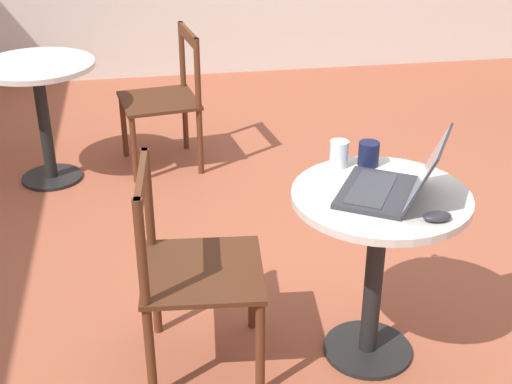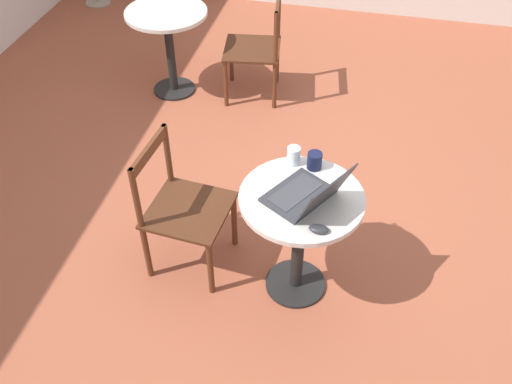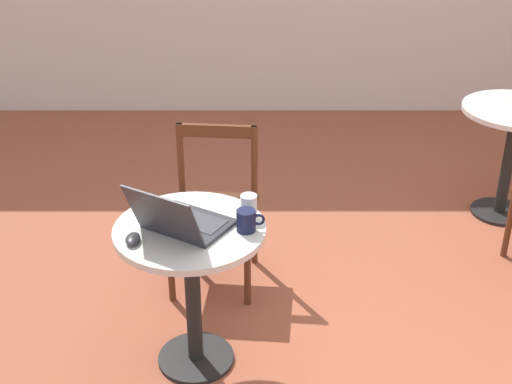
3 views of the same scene
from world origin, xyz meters
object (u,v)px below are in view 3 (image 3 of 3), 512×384
Objects in this scene: cafe_table_mid at (509,134)px; mug at (244,221)px; mouse at (130,239)px; chair_near_back at (211,208)px; laptop at (178,221)px; cafe_table_near at (188,262)px; drinking_glass at (246,206)px.

mug reaches higher than cafe_table_mid.
mouse is 0.48m from mug.
cafe_table_mid is 0.86× the size of chair_near_back.
laptop is at bearing -142.79° from cafe_table_mid.
mug is at bearing -138.43° from cafe_table_mid.
cafe_table_near is at bearing 28.33° from mouse.
laptop reaches higher than mug.
cafe_table_mid is at bearing 37.12° from cafe_table_near.
laptop is 4.49× the size of drinking_glass.
cafe_table_mid is 2.61m from mouse.
mouse is (-0.19, -0.09, -0.03)m from laptop.
chair_near_back is 8.04× the size of drinking_glass.
laptop is (-0.09, -0.73, 0.35)m from chair_near_back.
laptop reaches higher than drinking_glass.
mouse is 0.52m from drinking_glass.
drinking_glass is (-1.62, -1.32, 0.23)m from cafe_table_mid.
chair_near_back reaches higher than cafe_table_near.
mug is 0.12m from drinking_glass.
cafe_table_mid is 6.03× the size of mug.
drinking_glass is (0.48, 0.21, 0.04)m from mouse.
cafe_table_near is 0.32m from mouse.
mouse is 0.95× the size of drinking_glass.
laptop is 0.31m from drinking_glass.
drinking_glass reaches higher than mug.
cafe_table_near is 0.23m from laptop.
cafe_table_mid is 7.31× the size of mouse.
cafe_table_near is 7.31× the size of mouse.
laptop is (-1.90, -1.44, 0.23)m from cafe_table_mid.
chair_near_back is at bearing 107.47° from drinking_glass.
chair_near_back is 0.73m from drinking_glass.
mouse is (-0.29, -0.82, 0.31)m from chair_near_back.
drinking_glass is at bearing 22.94° from laptop.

